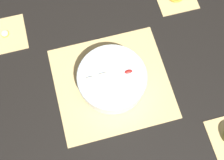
% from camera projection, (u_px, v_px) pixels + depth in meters
% --- Properties ---
extents(ground_plane, '(6.00, 6.00, 0.00)m').
position_uv_depth(ground_plane, '(112.00, 83.00, 1.15)').
color(ground_plane, black).
extents(bamboo_mat_center, '(0.41, 0.38, 0.01)m').
position_uv_depth(bamboo_mat_center, '(112.00, 83.00, 1.14)').
color(bamboo_mat_center, '#D6B775').
rests_on(bamboo_mat_center, ground_plane).
extents(coaster_mat_far_left, '(0.16, 0.16, 0.01)m').
position_uv_depth(coaster_mat_far_left, '(6.00, 35.00, 1.22)').
color(coaster_mat_far_left, '#D6B775').
rests_on(coaster_mat_far_left, ground_plane).
extents(fruit_salad_bowl, '(0.25, 0.25, 0.08)m').
position_uv_depth(fruit_salad_bowl, '(112.00, 79.00, 1.10)').
color(fruit_salad_bowl, silver).
rests_on(fruit_salad_bowl, bamboo_mat_center).
extents(banana_coin_single, '(0.03, 0.03, 0.01)m').
position_uv_depth(banana_coin_single, '(5.00, 34.00, 1.21)').
color(banana_coin_single, beige).
rests_on(banana_coin_single, coaster_mat_far_left).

